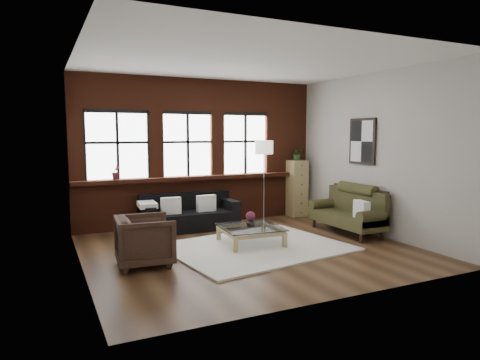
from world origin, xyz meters
name	(u,v)px	position (x,y,z in m)	size (l,w,h in m)	color
floor	(249,249)	(0.00, 0.00, 0.00)	(5.50, 5.50, 0.00)	#432B18
ceiling	(250,62)	(0.00, 0.00, 3.20)	(5.50, 5.50, 0.00)	white
wall_back	(200,152)	(0.00, 2.50, 1.60)	(5.50, 5.50, 0.00)	#B4B1A8
wall_front	(344,168)	(0.00, -2.50, 1.60)	(5.50, 5.50, 0.00)	#B4B1A8
wall_left	(79,162)	(-2.75, 0.00, 1.60)	(5.00, 5.00, 0.00)	#B4B1A8
wall_right	(374,154)	(2.75, 0.00, 1.60)	(5.00, 5.00, 0.00)	#B4B1A8
brick_backwall	(201,152)	(0.00, 2.44, 1.60)	(5.50, 0.12, 3.20)	#572414
sill_ledge	(202,177)	(0.00, 2.35, 1.04)	(5.50, 0.30, 0.08)	#572414
window_left	(117,146)	(-1.80, 2.45, 1.75)	(1.38, 0.10, 1.50)	black
window_mid	(187,145)	(-0.30, 2.45, 1.75)	(1.38, 0.10, 1.50)	black
window_right	(245,145)	(1.10, 2.45, 1.75)	(1.38, 0.10, 1.50)	black
wall_poster	(362,141)	(2.72, 0.30, 1.85)	(0.05, 0.74, 0.94)	black
shag_rug	(256,247)	(0.14, 0.01, 0.02)	(2.97, 2.33, 0.03)	white
dark_sofa	(190,212)	(-0.45, 1.90, 0.36)	(2.00, 0.81, 0.73)	black
pillow_a	(171,206)	(-0.88, 1.80, 0.55)	(0.40, 0.14, 0.34)	white
pillow_b	(206,203)	(-0.12, 1.80, 0.55)	(0.40, 0.14, 0.34)	white
vintage_settee	(347,211)	(2.30, 0.23, 0.46)	(0.77, 1.73, 0.92)	#333117
pillow_settee	(362,210)	(2.22, -0.30, 0.57)	(0.14, 0.38, 0.34)	white
armchair	(145,241)	(-1.86, -0.14, 0.38)	(0.82, 0.84, 0.77)	#34221A
coffee_table	(250,236)	(0.14, 0.23, 0.16)	(1.04, 1.04, 0.35)	tan
vase	(251,222)	(0.14, 0.23, 0.42)	(0.15, 0.15, 0.15)	#B2B2B2
flowers	(251,216)	(0.14, 0.23, 0.53)	(0.18, 0.18, 0.18)	#5A1F31
drawer_chest	(296,188)	(2.39, 2.22, 0.68)	(0.42, 0.42, 1.37)	tan
potted_plant_top	(297,154)	(2.39, 2.22, 1.53)	(0.29, 0.25, 0.32)	#2D5923
floor_lamp	(264,179)	(1.30, 1.87, 1.00)	(0.40, 0.40, 2.00)	#A5A5A8
sill_plant	(116,172)	(-1.86, 2.32, 1.24)	(0.18, 0.14, 0.32)	#5A1F31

